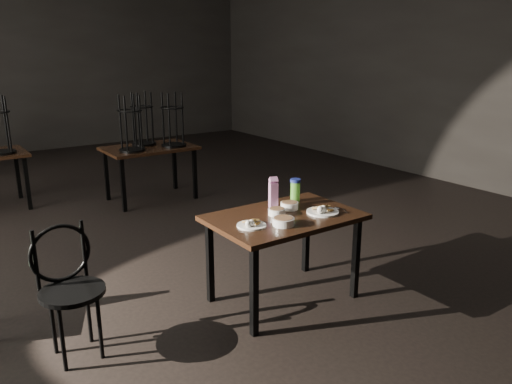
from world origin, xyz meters
TOP-DOWN VIEW (x-y plane):
  - room at (-0.06, 0.01)m, footprint 12.00×12.04m
  - main_table at (0.45, -2.01)m, footprint 1.20×0.80m
  - plate_left at (0.08, -2.08)m, footprint 0.22×0.22m
  - plate_right at (0.74, -2.15)m, footprint 0.27×0.27m
  - bowl_near at (0.40, -1.97)m, footprint 0.14×0.14m
  - bowl_far at (0.59, -1.91)m, footprint 0.15×0.15m
  - bowl_big at (0.30, -2.20)m, footprint 0.17×0.17m
  - juice_carton at (0.50, -1.80)m, footprint 0.08×0.08m
  - water_bottle at (0.76, -1.77)m, footprint 0.12×0.12m
  - spoon at (0.92, -2.14)m, footprint 0.06×0.19m
  - bentwood_chair at (-1.21, -1.77)m, footprint 0.43×0.43m
  - bg_table_right at (0.73, 1.34)m, footprint 1.20×0.80m

SIDE VIEW (x-z plane):
  - bentwood_chair at x=-1.21m, z-range 0.09..1.00m
  - main_table at x=0.45m, z-range 0.30..1.05m
  - spoon at x=0.92m, z-range 0.75..0.76m
  - plate_left at x=0.08m, z-range 0.73..0.81m
  - plate_right at x=0.74m, z-range 0.73..0.82m
  - bg_table_right at x=0.73m, z-range 0.04..1.52m
  - bowl_near at x=0.40m, z-range 0.75..0.81m
  - bowl_big at x=0.30m, z-range 0.75..0.81m
  - bowl_far at x=0.59m, z-range 0.75..0.81m
  - water_bottle at x=0.76m, z-range 0.75..0.96m
  - juice_carton at x=0.50m, z-range 0.74..1.01m
  - room at x=-0.06m, z-range 0.72..3.94m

